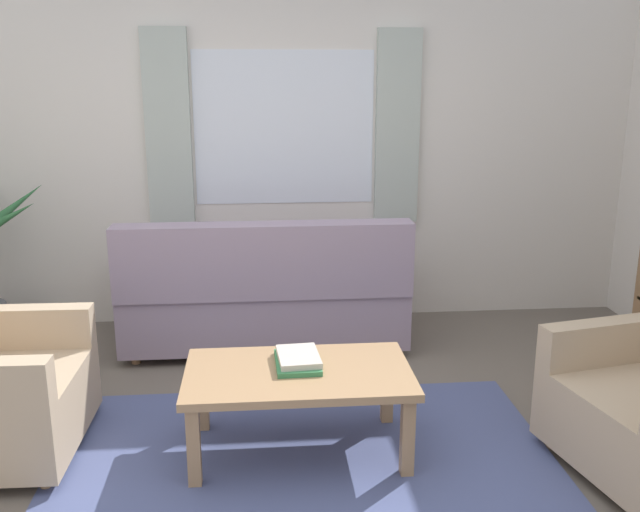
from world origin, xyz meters
The scene contains 7 objects.
ground_plane centered at (0.00, 0.00, 0.00)m, with size 6.24×6.24×0.00m, color #6B6056.
wall_back centered at (0.00, 2.26, 1.30)m, with size 5.32×0.12×2.60m, color silver.
window_with_curtains centered at (0.00, 2.18, 1.45)m, with size 1.98×0.07×1.40m.
area_rug centered at (0.00, 0.00, 0.01)m, with size 2.44×1.76×0.01m, color #4C5684.
couch centered at (-0.17, 1.61, 0.37)m, with size 1.90×0.82×0.92m.
coffee_table centered at (-0.02, 0.19, 0.38)m, with size 1.10×0.64×0.44m.
book_stack_on_table centered at (-0.02, 0.26, 0.47)m, with size 0.23×0.32×0.05m.
Camera 1 is at (-0.19, -2.93, 1.83)m, focal length 39.02 mm.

